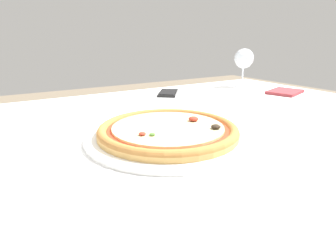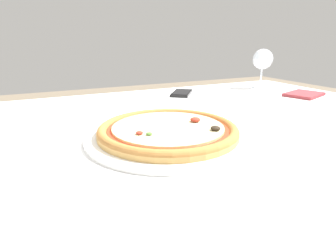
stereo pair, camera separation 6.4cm
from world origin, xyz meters
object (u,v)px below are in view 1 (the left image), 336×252
object	(u,v)px
pizza_plate	(168,132)
cell_phone	(168,93)
dining_table	(189,147)
wine_glass_far_left	(244,59)

from	to	relation	value
pizza_plate	cell_phone	size ratio (longest dim) A/B	2.39
dining_table	cell_phone	xyz separation A→B (m)	(0.15, 0.36, 0.08)
dining_table	wine_glass_far_left	distance (m)	0.68
cell_phone	dining_table	bearing A→B (deg)	-112.40
pizza_plate	cell_phone	xyz separation A→B (m)	(0.27, 0.45, -0.01)
dining_table	cell_phone	size ratio (longest dim) A/B	9.56
pizza_plate	cell_phone	world-z (taller)	pizza_plate
cell_phone	wine_glass_far_left	bearing A→B (deg)	-2.05
dining_table	wine_glass_far_left	xyz separation A→B (m)	(0.55, 0.35, 0.20)
dining_table	pizza_plate	distance (m)	0.18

